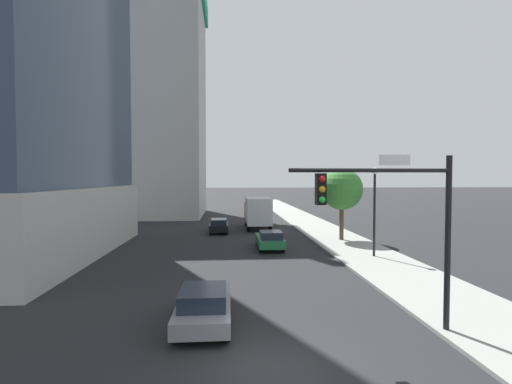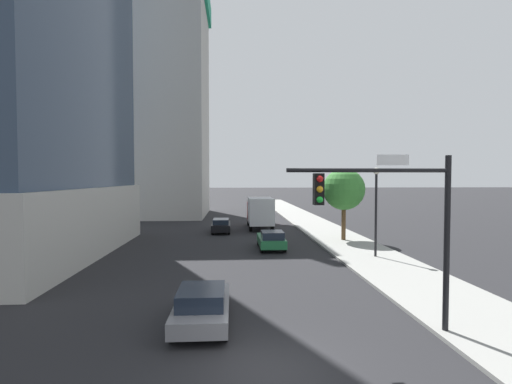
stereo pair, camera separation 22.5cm
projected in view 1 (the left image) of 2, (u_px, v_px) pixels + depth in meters
The scene contains 10 objects.
ground_plane at pixel (274, 372), 10.37m from camera, with size 400.00×400.00×0.00m, color black.
sidewalk at pixel (343, 242), 30.92m from camera, with size 4.84×120.00×0.15m, color gray.
construction_building at pixel (153, 90), 53.27m from camera, with size 14.97×16.10×41.38m.
traffic_light_pole at pixel (393, 210), 12.61m from camera, with size 5.63×0.48×6.02m.
street_lamp at pixel (375, 199), 24.91m from camera, with size 0.44×0.44×5.93m.
street_tree at pixel (342, 189), 31.63m from camera, with size 3.53×3.53×6.06m.
car_black at pixel (219, 225), 36.90m from camera, with size 1.80×4.45×1.38m.
car_green at pixel (270, 240), 28.21m from camera, with size 1.89×4.33×1.47m.
car_gray at pixel (204, 305), 13.67m from camera, with size 1.95×4.52×1.43m.
box_truck at pixel (258, 211), 39.72m from camera, with size 2.49×6.88×3.32m.
Camera 1 is at (-1.26, -10.11, 5.38)m, focal length 26.19 mm.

